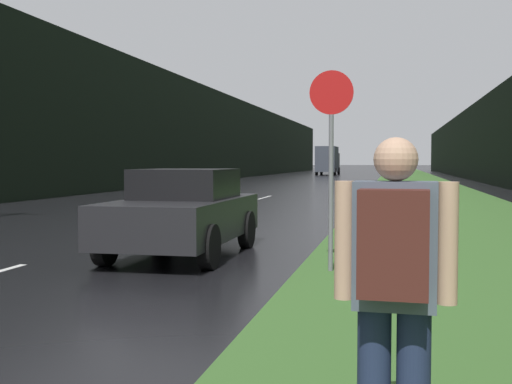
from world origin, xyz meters
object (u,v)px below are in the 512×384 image
(car_passing_near, at_px, (183,212))
(hitchhiker_with_backpack, at_px, (394,287))
(stop_sign, at_px, (331,151))
(delivery_truck, at_px, (328,160))

(car_passing_near, bearing_deg, hitchhiker_with_backpack, 116.06)
(hitchhiker_with_backpack, height_order, car_passing_near, hitchhiker_with_backpack)
(stop_sign, xyz_separation_m, hitchhiker_with_backpack, (0.92, -6.22, -0.78))
(delivery_truck, bearing_deg, car_passing_near, -86.34)
(hitchhiker_with_backpack, relative_size, delivery_truck, 0.22)
(stop_sign, bearing_deg, delivery_truck, 95.81)
(car_passing_near, xyz_separation_m, delivery_truck, (-4.35, 67.96, 1.04))
(stop_sign, distance_m, delivery_truck, 69.45)
(stop_sign, bearing_deg, car_passing_near, 156.98)
(delivery_truck, bearing_deg, stop_sign, -84.19)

